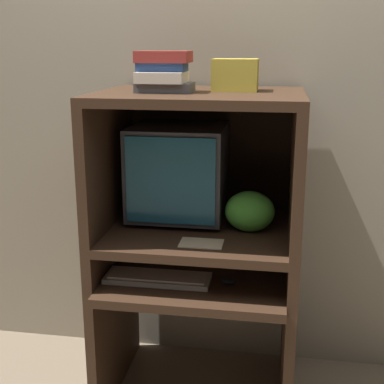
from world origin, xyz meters
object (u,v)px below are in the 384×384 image
(keyboard, at_px, (158,278))
(book_stack, at_px, (163,72))
(crt_monitor, at_px, (179,172))
(mouse, at_px, (228,281))
(snack_bag, at_px, (250,211))
(storage_box, at_px, (235,75))

(keyboard, bearing_deg, book_stack, 86.25)
(crt_monitor, distance_m, mouse, 0.52)
(snack_bag, distance_m, book_stack, 0.65)
(storage_box, bearing_deg, book_stack, -158.64)
(mouse, distance_m, storage_box, 0.81)
(keyboard, xyz_separation_m, mouse, (0.28, 0.01, 0.00))
(crt_monitor, bearing_deg, storage_box, -10.16)
(snack_bag, bearing_deg, storage_box, 136.85)
(crt_monitor, bearing_deg, keyboard, -97.63)
(book_stack, bearing_deg, storage_box, 21.36)
(crt_monitor, xyz_separation_m, mouse, (0.25, -0.26, -0.37))
(mouse, relative_size, snack_bag, 0.30)
(snack_bag, xyz_separation_m, book_stack, (-0.34, -0.03, 0.55))
(crt_monitor, bearing_deg, book_stack, -100.84)
(keyboard, xyz_separation_m, book_stack, (0.01, 0.12, 0.80))
(book_stack, bearing_deg, crt_monitor, 79.16)
(snack_bag, bearing_deg, book_stack, -174.45)
(keyboard, distance_m, mouse, 0.28)
(mouse, distance_m, book_stack, 0.85)
(mouse, relative_size, storage_box, 0.35)
(crt_monitor, height_order, keyboard, crt_monitor)
(storage_box, bearing_deg, mouse, -88.14)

